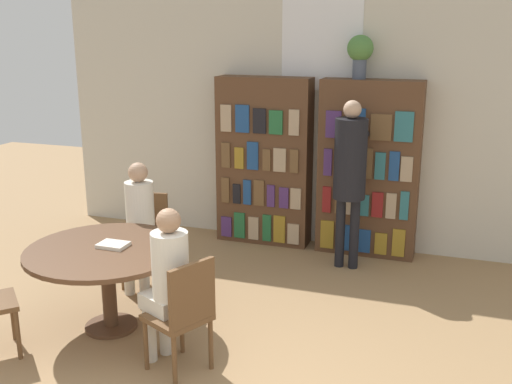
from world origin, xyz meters
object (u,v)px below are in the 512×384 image
object	(u,v)px
reading_table	(107,260)
librarian_standing	(350,166)
flower_vase	(360,52)
chair_far_side	(184,311)
bookshelf_right	(369,169)
seated_reader_right	(167,277)
seated_reader_left	(139,218)
chair_left_side	(146,234)
bookshelf_left	(264,162)

from	to	relation	value
reading_table	librarian_standing	distance (m)	2.63
flower_vase	librarian_standing	size ratio (longest dim) A/B	0.26
flower_vase	chair_far_side	world-z (taller)	flower_vase
bookshelf_right	chair_far_side	xyz separation A→B (m)	(-0.86, -2.92, -0.47)
flower_vase	seated_reader_right	distance (m)	3.35
seated_reader_left	librarian_standing	xyz separation A→B (m)	(1.80, 1.19, 0.39)
chair_far_side	seated_reader_right	world-z (taller)	seated_reader_right
chair_left_side	seated_reader_left	bearing A→B (deg)	90.00
bookshelf_right	seated_reader_left	size ratio (longest dim) A/B	1.55
reading_table	seated_reader_right	world-z (taller)	seated_reader_right
bookshelf_right	librarian_standing	xyz separation A→B (m)	(-0.12, -0.50, 0.14)
chair_left_side	seated_reader_left	xyz separation A→B (m)	(0.03, -0.18, 0.22)
flower_vase	chair_far_side	xyz separation A→B (m)	(-0.71, -2.93, -1.73)
bookshelf_right	chair_far_side	size ratio (longest dim) A/B	2.17
bookshelf_right	librarian_standing	distance (m)	0.53
reading_table	seated_reader_right	bearing A→B (deg)	-25.33
seated_reader_left	seated_reader_right	size ratio (longest dim) A/B	1.01
bookshelf_left	chair_far_side	distance (m)	2.98
seated_reader_right	librarian_standing	size ratio (longest dim) A/B	0.70
bookshelf_right	flower_vase	world-z (taller)	flower_vase
reading_table	chair_far_side	size ratio (longest dim) A/B	1.48
librarian_standing	bookshelf_right	bearing A→B (deg)	76.84
bookshelf_left	chair_far_side	world-z (taller)	bookshelf_left
bookshelf_left	reading_table	distance (m)	2.58
chair_far_side	bookshelf_left	bearing A→B (deg)	32.24
flower_vase	reading_table	xyz separation A→B (m)	(-1.61, -2.50, -1.61)
librarian_standing	seated_reader_left	bearing A→B (deg)	-146.52
bookshelf_left	librarian_standing	xyz separation A→B (m)	(1.09, -0.50, 0.14)
chair_far_side	seated_reader_right	distance (m)	0.27
bookshelf_right	seated_reader_right	distance (m)	3.04
chair_far_side	reading_table	bearing A→B (deg)	90.00
reading_table	chair_left_side	bearing A→B (deg)	100.67
seated_reader_left	bookshelf_left	bearing A→B (deg)	-123.21
bookshelf_right	seated_reader_right	size ratio (longest dim) A/B	1.56
reading_table	seated_reader_left	distance (m)	0.83
seated_reader_right	chair_left_side	bearing A→B (deg)	60.13
bookshelf_left	chair_left_side	distance (m)	1.75
chair_far_side	seated_reader_left	distance (m)	1.64
bookshelf_right	chair_left_side	bearing A→B (deg)	-142.12
bookshelf_left	bookshelf_right	bearing A→B (deg)	-0.01
seated_reader_left	librarian_standing	distance (m)	2.19
bookshelf_right	seated_reader_left	bearing A→B (deg)	-138.56
flower_vase	seated_reader_left	xyz separation A→B (m)	(-1.76, -1.69, -1.51)
reading_table	chair_left_side	world-z (taller)	chair_left_side
bookshelf_left	bookshelf_right	distance (m)	1.21
bookshelf_left	librarian_standing	size ratio (longest dim) A/B	1.09
bookshelf_left	seated_reader_right	size ratio (longest dim) A/B	1.56
reading_table	librarian_standing	xyz separation A→B (m)	(1.64, 1.99, 0.49)
bookshelf_right	chair_far_side	distance (m)	3.08
flower_vase	chair_left_side	distance (m)	2.92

